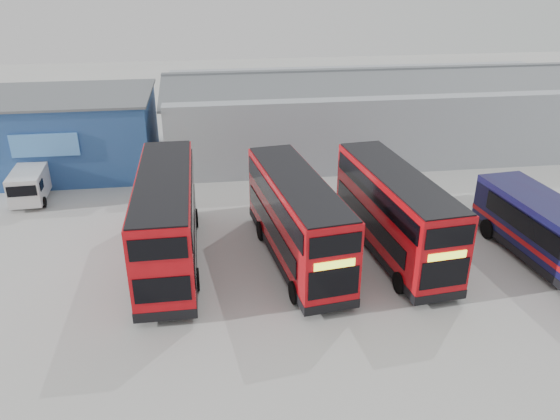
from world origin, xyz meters
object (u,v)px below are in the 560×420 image
Objects in this scene: double_decker_left at (167,221)px; panel_van at (31,181)px; maintenance_shed at (371,112)px; office_block at (61,132)px; double_decker_centre at (297,221)px; double_decker_right at (394,214)px.

double_decker_left reaches higher than panel_van.
office_block is at bearing -174.79° from maintenance_shed.
double_decker_right is (4.74, 0.07, -0.01)m from double_decker_centre.
double_decker_centre reaches higher than panel_van.
double_decker_centre is (5.98, -0.60, -0.10)m from double_decker_left.
panel_van is (-14.51, 9.37, -1.00)m from double_decker_centre.
panel_van is at bearing 148.19° from double_decker_right.
maintenance_shed is 18.43m from double_decker_centre.
double_decker_left is 1.03× the size of double_decker_centre.
double_decker_left is (-14.36, -15.82, -0.42)m from maintenance_shed.
panel_van is at bearing -99.93° from office_block.
office_block is 15.79m from double_decker_left.
double_decker_right is (-3.63, -16.34, -0.53)m from maintenance_shed.
double_decker_centre is 1.01× the size of double_decker_right.
maintenance_shed is 2.93× the size of double_decker_left.
office_block is at bearing 77.05° from panel_van.
double_decker_right is (10.73, -0.52, -0.11)m from double_decker_left.
office_block is at bearing -61.56° from double_decker_left.
maintenance_shed is (22.00, 2.01, 0.02)m from office_block.
double_decker_left is 6.01m from double_decker_centre.
double_decker_centre is at bearing -46.59° from office_block.
maintenance_shed is 21.37m from double_decker_left.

